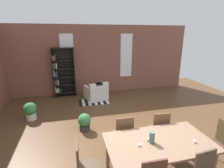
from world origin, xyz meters
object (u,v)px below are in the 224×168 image
at_px(dining_chair_head_left, 85,165).
at_px(potted_plant_corner, 84,122).
at_px(dining_chair_far_right, 159,129).
at_px(bookshelf_tall, 63,73).
at_px(dining_chair_head_right, 218,142).
at_px(dining_table, 159,145).
at_px(vase_on_table, 152,137).
at_px(potted_plant_by_shelf, 30,111).
at_px(armchair_white, 96,93).
at_px(dining_chair_far_left, 123,134).

bearing_deg(dining_chair_head_left, potted_plant_corner, 85.60).
height_order(dining_chair_far_right, bookshelf_tall, bookshelf_tall).
bearing_deg(dining_chair_head_left, dining_chair_head_right, -0.17).
height_order(dining_table, vase_on_table, vase_on_table).
bearing_deg(dining_table, vase_on_table, 180.00).
height_order(dining_table, potted_plant_by_shelf, dining_table).
bearing_deg(vase_on_table, potted_plant_by_shelf, 131.10).
xyz_separation_m(dining_chair_head_left, armchair_white, (0.84, 4.29, -0.23)).
relative_size(dining_chair_head_left, bookshelf_tall, 0.46).
xyz_separation_m(vase_on_table, potted_plant_by_shelf, (-2.62, 3.00, -0.56)).
relative_size(dining_table, vase_on_table, 9.03).
relative_size(vase_on_table, dining_chair_head_left, 0.22).
bearing_deg(dining_chair_far_right, dining_chair_far_left, -179.99).
xyz_separation_m(bookshelf_tall, potted_plant_corner, (0.62, -3.04, -0.77)).
xyz_separation_m(dining_table, dining_chair_head_left, (-1.33, 0.00, -0.17)).
height_order(dining_table, dining_chair_head_right, dining_chair_head_right).
distance_m(dining_chair_far_left, dining_chair_head_left, 1.16).
bearing_deg(dining_chair_far_right, vase_on_table, -127.35).
relative_size(dining_chair_head_right, potted_plant_corner, 1.94).
bearing_deg(potted_plant_corner, vase_on_table, -62.38).
bearing_deg(potted_plant_by_shelf, dining_chair_far_left, -44.02).
bearing_deg(armchair_white, dining_chair_far_right, -75.64).
xyz_separation_m(dining_chair_far_left, dining_chair_far_right, (0.85, 0.00, 0.00)).
distance_m(vase_on_table, dining_chair_head_left, 1.23).
distance_m(dining_table, armchair_white, 4.34).
distance_m(dining_chair_far_left, dining_chair_head_right, 1.91).
xyz_separation_m(vase_on_table, armchair_white, (-0.34, 4.30, -0.58)).
distance_m(vase_on_table, dining_chair_far_left, 0.87).
bearing_deg(potted_plant_corner, dining_chair_head_right, -38.22).
xyz_separation_m(dining_table, potted_plant_by_shelf, (-2.77, 3.00, -0.38)).
distance_m(dining_chair_far_left, potted_plant_by_shelf, 3.26).
relative_size(dining_table, dining_chair_head_right, 2.01).
xyz_separation_m(dining_chair_far_right, potted_plant_by_shelf, (-3.19, 2.26, -0.21)).
xyz_separation_m(dining_table, vase_on_table, (-0.15, 0.00, 0.18)).
bearing_deg(potted_plant_by_shelf, dining_chair_head_left, -64.35).
height_order(armchair_white, potted_plant_corner, armchair_white).
distance_m(dining_chair_head_right, potted_plant_by_shelf, 5.09).
height_order(vase_on_table, bookshelf_tall, bookshelf_tall).
relative_size(dining_chair_far_left, potted_plant_corner, 1.94).
height_order(dining_chair_far_left, dining_chair_far_right, same).
distance_m(dining_table, bookshelf_tall, 5.33).
bearing_deg(potted_plant_by_shelf, dining_chair_head_right, -36.31).
relative_size(bookshelf_tall, potted_plant_corner, 4.25).
distance_m(dining_chair_far_left, dining_chair_far_right, 0.85).
distance_m(armchair_white, potted_plant_corner, 2.43).
relative_size(dining_chair_head_left, armchair_white, 0.97).
relative_size(dining_chair_head_left, potted_plant_corner, 1.94).
distance_m(dining_chair_far_right, potted_plant_by_shelf, 3.91).
relative_size(dining_chair_far_left, dining_chair_far_right, 1.00).
height_order(dining_chair_far_left, dining_chair_head_left, same).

